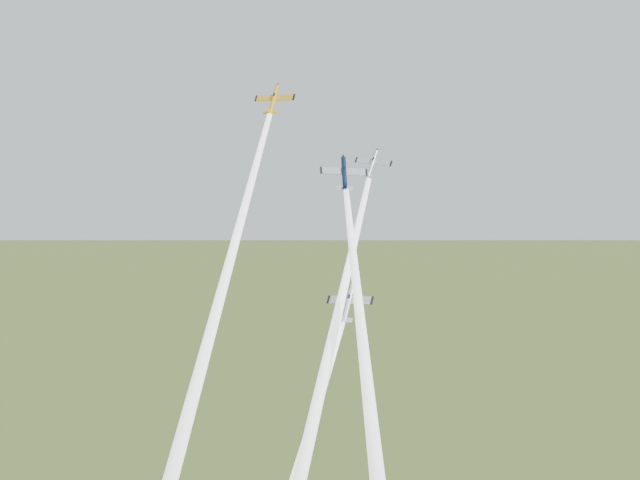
# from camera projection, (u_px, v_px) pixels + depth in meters

# --- Properties ---
(plane_yellow) EXTENTS (8.11, 6.05, 7.00)m
(plane_yellow) POSITION_uv_depth(u_px,v_px,m) (274.00, 100.00, 140.12)
(plane_yellow) COLOR #F8A715
(smoke_trail_yellow) EXTENTS (7.98, 44.49, 65.60)m
(smoke_trail_yellow) POSITION_uv_depth(u_px,v_px,m) (214.00, 320.00, 122.44)
(smoke_trail_yellow) COLOR white
(plane_navy) EXTENTS (9.30, 8.26, 7.85)m
(plane_navy) POSITION_uv_depth(u_px,v_px,m) (344.00, 174.00, 134.32)
(plane_navy) COLOR #0C1738
(smoke_trail_navy) EXTENTS (14.83, 32.04, 48.96)m
(smoke_trail_navy) POSITION_uv_depth(u_px,v_px,m) (364.00, 353.00, 119.91)
(smoke_trail_navy) COLOR white
(plane_silver_right) EXTENTS (7.93, 5.62, 6.84)m
(plane_silver_right) POSITION_uv_depth(u_px,v_px,m) (372.00, 163.00, 139.68)
(plane_silver_right) COLOR silver
(smoke_trail_silver_right) EXTENTS (9.45, 39.93, 58.92)m
(smoke_trail_silver_right) POSITION_uv_depth(u_px,v_px,m) (325.00, 368.00, 124.10)
(smoke_trail_silver_right) COLOR white
(plane_silver_low) EXTENTS (9.43, 8.25, 8.40)m
(plane_silver_low) POSITION_uv_depth(u_px,v_px,m) (349.00, 303.00, 130.50)
(plane_silver_low) COLOR #A2A7AF
(smoke_trail_silver_low) EXTENTS (11.69, 29.75, 44.30)m
(smoke_trail_silver_low) POSITION_uv_depth(u_px,v_px,m) (295.00, 479.00, 119.53)
(smoke_trail_silver_low) COLOR white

